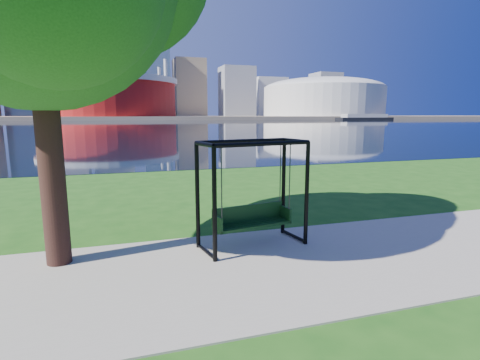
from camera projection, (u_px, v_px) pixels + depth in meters
name	position (u px, v px, depth m)	size (l,w,h in m)	color
ground	(233.00, 260.00, 7.14)	(900.00, 900.00, 0.00)	#1E5114
path	(241.00, 270.00, 6.67)	(120.00, 4.00, 0.03)	#9E937F
river	(130.00, 125.00, 103.11)	(900.00, 180.00, 0.02)	black
far_bank	(125.00, 117.00, 294.89)	(900.00, 228.00, 2.00)	#937F60
stadium	(107.00, 96.00, 222.90)	(83.00, 83.00, 32.00)	maroon
arena	(323.00, 96.00, 264.96)	(84.00, 84.00, 26.56)	beige
skyline	(117.00, 73.00, 300.27)	(392.00, 66.00, 96.50)	gray
swing	(252.00, 196.00, 7.71)	(2.32, 1.32, 2.23)	black
barge	(364.00, 117.00, 216.96)	(33.52, 9.72, 3.33)	black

